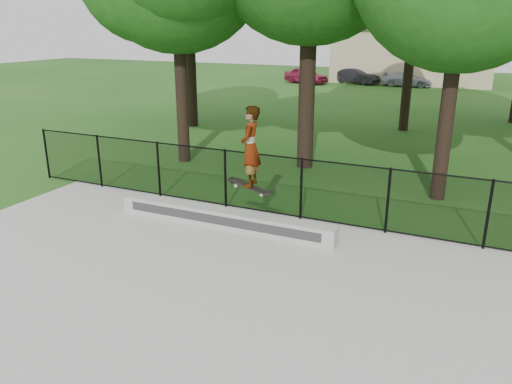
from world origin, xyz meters
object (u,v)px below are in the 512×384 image
grind_ledge (223,218)px  car_b (357,76)px  car_c (407,79)px  car_a (306,75)px  skater_airborne (250,148)px

grind_ledge → car_b: 30.68m
car_b → car_c: car_b is taller
grind_ledge → car_a: bearing=105.5°
car_a → skater_airborne: bearing=-142.7°
car_b → car_c: size_ratio=0.98×
grind_ledge → car_a: 30.05m
car_b → skater_airborne: bearing=-150.6°
car_c → skater_airborne: bearing=-177.3°
car_a → car_b: 3.99m
car_b → car_c: (3.87, -0.29, -0.06)m
grind_ledge → car_b: car_b is taller
car_a → skater_airborne: 30.52m
grind_ledge → skater_airborne: 1.95m
skater_airborne → car_c: bearing=92.3°
car_a → car_c: car_a is taller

